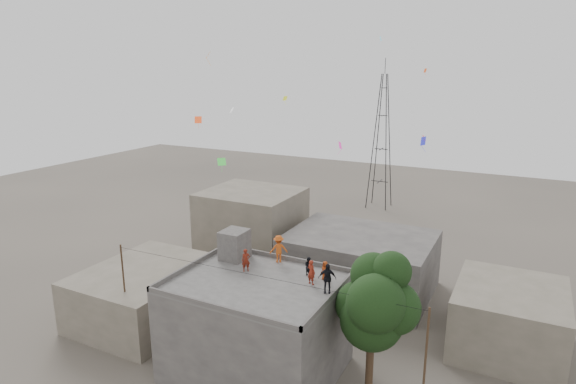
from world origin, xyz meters
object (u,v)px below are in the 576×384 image
Objects in this scene: stair_head_box at (235,245)px; tree at (376,304)px; person_red_adult at (311,272)px; transmission_tower at (382,142)px; person_dark_adult at (327,278)px.

tree is (10.57, -2.00, -1.00)m from stair_head_box.
tree is at bearing -170.35° from person_red_adult.
tree is 4.37m from person_red_adult.
stair_head_box is 37.46m from transmission_tower.
stair_head_box is at bearing 7.34° from person_red_adult.
person_dark_adult is (1.28, -0.61, 0.12)m from person_red_adult.
transmission_tower is 11.25× the size of person_dark_adult.
transmission_tower is at bearing -60.57° from person_red_adult.
transmission_tower reaches higher than person_red_adult.
person_red_adult is (6.32, -1.31, -0.23)m from stair_head_box.
transmission_tower is at bearing 106.09° from tree.
stair_head_box reaches higher than person_red_adult.
person_dark_adult is at bearing -77.94° from transmission_tower.
stair_head_box is at bearing 142.66° from person_dark_adult.
tree is at bearing -73.91° from transmission_tower.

